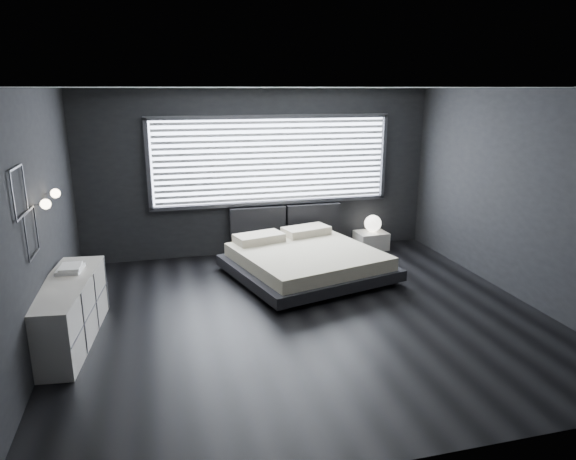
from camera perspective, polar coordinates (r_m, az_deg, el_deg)
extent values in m
plane|color=black|center=(6.63, 1.86, -9.43)|extent=(6.00, 6.00, 0.00)
plane|color=white|center=(6.02, 2.10, 15.53)|extent=(6.00, 6.00, 0.00)
cube|color=black|center=(8.80, -3.11, 6.34)|extent=(6.00, 0.04, 2.80)
cube|color=black|center=(3.74, 14.00, -6.87)|extent=(6.00, 0.04, 2.80)
cube|color=black|center=(6.08, -26.31, 0.59)|extent=(0.04, 5.50, 2.80)
cube|color=black|center=(7.58, 24.35, 3.50)|extent=(0.04, 5.50, 2.80)
cube|color=white|center=(8.79, -1.81, 7.73)|extent=(4.00, 0.02, 1.38)
cube|color=#47474C|center=(8.55, -15.32, 6.98)|extent=(0.06, 0.08, 1.48)
cube|color=#47474C|center=(9.42, 10.55, 8.00)|extent=(0.06, 0.08, 1.48)
cube|color=#47474C|center=(8.70, -1.81, 12.48)|extent=(4.14, 0.08, 0.06)
cube|color=#47474C|center=(8.89, -1.73, 3.04)|extent=(4.14, 0.08, 0.06)
cube|color=silver|center=(8.73, -1.72, 7.68)|extent=(3.94, 0.03, 1.32)
cube|color=black|center=(8.85, -3.38, 0.90)|extent=(0.96, 0.16, 0.52)
cube|color=black|center=(9.09, 2.82, 1.29)|extent=(0.96, 0.16, 0.52)
cylinder|color=silver|center=(6.07, -25.98, 2.57)|extent=(0.10, 0.02, 0.02)
sphere|color=#FFE5B7|center=(6.06, -25.34, 2.62)|extent=(0.11, 0.11, 0.11)
cylinder|color=silver|center=(6.65, -25.03, 3.68)|extent=(0.10, 0.02, 0.02)
sphere|color=#FFE5B7|center=(6.64, -24.43, 3.73)|extent=(0.11, 0.11, 0.11)
cube|color=#47474C|center=(5.42, -28.02, 6.12)|extent=(0.01, 0.46, 0.02)
cube|color=#47474C|center=(5.50, -27.42, 1.40)|extent=(0.01, 0.46, 0.02)
cube|color=#47474C|center=(5.68, -27.22, 4.20)|extent=(0.01, 0.02, 0.46)
cube|color=#47474C|center=(5.24, -28.25, 3.25)|extent=(0.01, 0.02, 0.46)
cube|color=#47474C|center=(5.74, -26.88, 1.89)|extent=(0.01, 0.46, 0.02)
cube|color=#47474C|center=(5.85, -26.34, -2.49)|extent=(0.01, 0.46, 0.02)
cube|color=#47474C|center=(6.01, -26.18, 0.26)|extent=(0.01, 0.02, 0.46)
cube|color=#47474C|center=(5.57, -27.07, -0.94)|extent=(0.01, 0.02, 0.46)
cube|color=black|center=(6.79, -0.92, -8.44)|extent=(0.14, 0.14, 0.08)
cube|color=black|center=(7.78, 11.25, -5.57)|extent=(0.14, 0.14, 0.08)
cube|color=black|center=(8.19, -6.48, -4.28)|extent=(0.14, 0.14, 0.08)
cube|color=black|center=(9.03, 4.43, -2.34)|extent=(0.14, 0.14, 0.08)
cube|color=black|center=(7.85, 2.15, -4.16)|extent=(2.61, 2.54, 0.16)
cube|color=beige|center=(7.79, 2.17, -2.95)|extent=(2.34, 2.34, 0.20)
cube|color=beige|center=(8.18, -3.24, -0.88)|extent=(0.84, 0.59, 0.13)
cube|color=beige|center=(8.59, 2.03, -0.07)|extent=(0.84, 0.59, 0.13)
cube|color=beige|center=(9.34, 9.21, -1.14)|extent=(0.56, 0.47, 0.31)
sphere|color=white|center=(9.30, 9.40, 0.73)|extent=(0.30, 0.30, 0.30)
cube|color=beige|center=(6.36, -23.23, -8.36)|extent=(0.69, 1.85, 0.72)
cube|color=#47474C|center=(6.29, -20.97, -8.35)|extent=(0.20, 1.77, 0.70)
cube|color=white|center=(6.56, -23.05, -4.04)|extent=(0.31, 0.38, 0.04)
cube|color=white|center=(6.52, -23.02, -3.79)|extent=(0.23, 0.31, 0.03)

